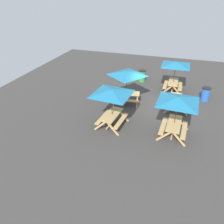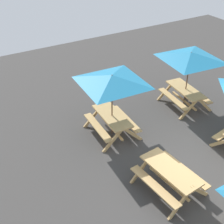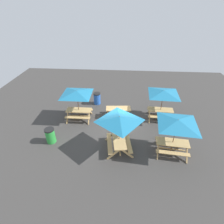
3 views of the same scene
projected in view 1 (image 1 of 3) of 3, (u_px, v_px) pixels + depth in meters
ground_plane at (151, 105)px, 14.93m from camera, size 24.00×24.00×0.00m
picnic_table_0 at (176, 101)px, 14.23m from camera, size 1.91×1.66×0.81m
picnic_table_1 at (112, 95)px, 11.77m from camera, size 2.81×2.81×2.34m
picnic_table_2 at (178, 103)px, 10.97m from camera, size 2.82×2.82×2.34m
picnic_table_3 at (176, 66)px, 15.97m from camera, size 2.83×2.83×2.34m
picnic_table_4 at (127, 76)px, 14.24m from camera, size 2.27×2.27×2.34m
trash_bin_blue at (205, 94)px, 15.30m from camera, size 0.59×0.59×0.98m
trash_bin_green at (142, 76)px, 18.38m from camera, size 0.59×0.59×0.98m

